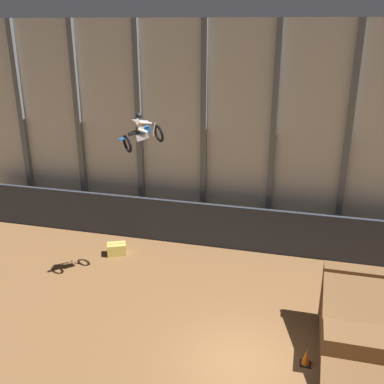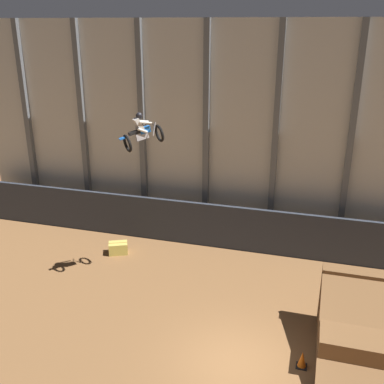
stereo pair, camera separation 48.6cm
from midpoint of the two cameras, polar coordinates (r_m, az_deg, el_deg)
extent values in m
plane|color=brown|center=(16.06, 6.39, -20.83)|extent=(60.00, 60.00, 0.00)
cube|color=beige|center=(21.98, 11.20, 6.64)|extent=(32.00, 0.12, 10.85)
cube|color=slate|center=(26.51, -19.61, 8.21)|extent=(0.28, 0.28, 10.85)
cube|color=slate|center=(24.73, -13.12, 8.04)|extent=(0.28, 0.28, 10.85)
cube|color=slate|center=(23.30, -5.74, 7.72)|extent=(0.28, 0.28, 10.85)
cube|color=slate|center=(22.30, 2.43, 7.21)|extent=(0.28, 0.28, 10.85)
cube|color=slate|center=(21.79, 11.15, 6.52)|extent=(0.28, 0.28, 10.85)
cube|color=slate|center=(21.79, 20.05, 5.65)|extent=(0.28, 0.28, 10.85)
cube|color=#2D333D|center=(22.12, 10.09, -5.03)|extent=(31.36, 0.20, 2.27)
cube|color=brown|center=(17.01, 21.01, -16.55)|extent=(2.53, 3.34, 1.40)
cube|color=brown|center=(17.92, 20.89, -12.67)|extent=(2.58, 0.50, 2.33)
cube|color=brown|center=(16.17, 21.40, -16.73)|extent=(2.58, 4.85, 2.51)
torus|color=black|center=(18.34, -3.42, 7.45)|extent=(0.68, 0.69, 0.74)
torus|color=black|center=(17.89, -7.43, 6.14)|extent=(0.68, 0.69, 0.74)
cube|color=#B7B7BC|center=(18.05, -5.62, 7.11)|extent=(0.53, 0.52, 0.37)
cube|color=blue|center=(18.05, -5.26, 7.86)|extent=(0.48, 0.47, 0.32)
cube|color=black|center=(17.92, -6.43, 7.55)|extent=(0.52, 0.51, 0.22)
cube|color=blue|center=(17.78, -7.90, 6.82)|extent=(0.36, 0.35, 0.12)
cylinder|color=#B7B7BC|center=(18.21, -4.07, 7.99)|extent=(0.16, 0.16, 0.55)
cylinder|color=black|center=(18.13, -4.33, 8.67)|extent=(0.39, 0.57, 0.04)
cube|color=silver|center=(17.90, -6.03, 8.58)|extent=(0.48, 0.48, 0.53)
sphere|color=black|center=(17.85, -5.95, 9.64)|extent=(0.40, 0.40, 0.30)
cylinder|color=silver|center=(18.10, -5.84, 7.93)|extent=(0.38, 0.38, 0.27)
cylinder|color=silver|center=(17.88, -5.54, 7.78)|extent=(0.38, 0.38, 0.27)
cylinder|color=silver|center=(18.12, -5.55, 8.95)|extent=(0.43, 0.42, 0.17)
cylinder|color=silver|center=(17.83, -5.14, 8.77)|extent=(0.43, 0.42, 0.17)
cube|color=black|center=(16.32, 14.60, -20.61)|extent=(0.36, 0.36, 0.03)
cone|color=orange|center=(16.13, 14.70, -19.83)|extent=(0.28, 0.28, 0.55)
cube|color=#CCB751|center=(22.40, -8.74, -7.05)|extent=(1.07, 0.92, 0.56)
cube|color=#996623|center=(22.40, -8.74, -7.05)|extent=(0.84, 0.41, 0.57)
camera|label=1|loc=(0.24, -89.25, 0.28)|focal=42.00mm
camera|label=2|loc=(0.24, 90.75, -0.28)|focal=42.00mm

